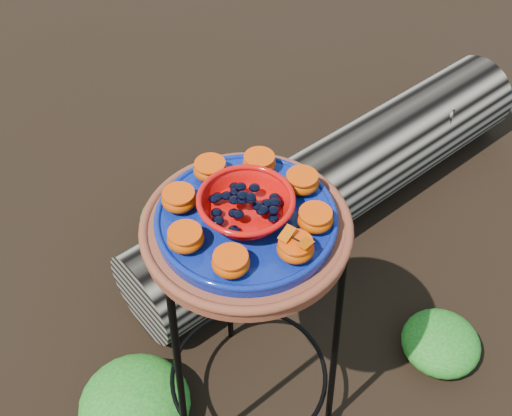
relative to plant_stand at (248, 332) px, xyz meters
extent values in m
plane|color=black|center=(0.00, 0.00, -0.35)|extent=(60.00, 60.00, 0.00)
cylinder|color=maroon|center=(0.00, 0.00, 0.37)|extent=(0.41, 0.41, 0.03)
cylinder|color=#08014B|center=(0.00, 0.00, 0.39)|extent=(0.35, 0.35, 0.02)
ellipsoid|color=#AB2900|center=(0.06, -0.12, 0.42)|extent=(0.07, 0.07, 0.04)
ellipsoid|color=#AB2900|center=(0.12, -0.06, 0.42)|extent=(0.07, 0.07, 0.04)
ellipsoid|color=#AB2900|center=(0.12, 0.04, 0.42)|extent=(0.07, 0.07, 0.04)
ellipsoid|color=#AB2900|center=(0.06, 0.12, 0.42)|extent=(0.07, 0.07, 0.04)
ellipsoid|color=#AB2900|center=(-0.04, 0.12, 0.42)|extent=(0.07, 0.07, 0.04)
ellipsoid|color=#AB2900|center=(-0.12, 0.06, 0.42)|extent=(0.07, 0.07, 0.04)
ellipsoid|color=#AB2900|center=(-0.12, -0.04, 0.42)|extent=(0.07, 0.07, 0.04)
ellipsoid|color=#AB2900|center=(-0.06, -0.12, 0.42)|extent=(0.07, 0.07, 0.04)
ellipsoid|color=#134514|center=(-0.30, 0.04, -0.28)|extent=(0.29, 0.29, 0.15)
ellipsoid|color=#134514|center=(0.57, 0.01, -0.29)|extent=(0.23, 0.23, 0.11)
ellipsoid|color=#134514|center=(-0.05, 0.65, -0.27)|extent=(0.30, 0.30, 0.15)
camera|label=1|loc=(-0.19, -0.80, 1.30)|focal=45.00mm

